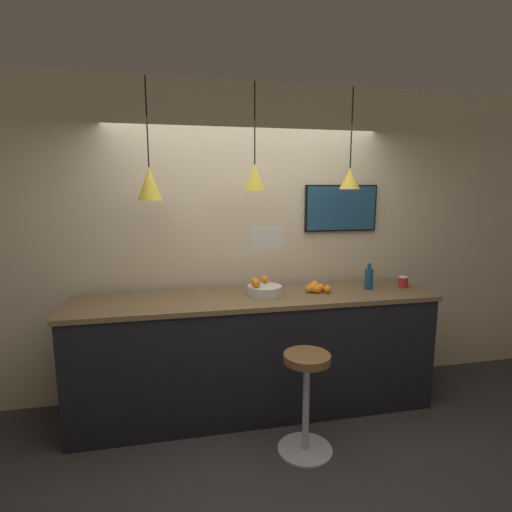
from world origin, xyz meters
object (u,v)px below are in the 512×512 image
object	(u,v)px
mounted_tv	(341,208)
bar_stool	(306,389)
spread_jar	(403,282)
fruit_bowl	(264,289)
juice_bottle	(369,278)

from	to	relation	value
mounted_tv	bar_stool	bearing A→B (deg)	-123.26
bar_stool	spread_jar	bearing A→B (deg)	30.17
bar_stool	mounted_tv	size ratio (longest dim) A/B	1.06
fruit_bowl	mounted_tv	bearing A→B (deg)	23.18
fruit_bowl	juice_bottle	distance (m)	0.99
bar_stool	fruit_bowl	bearing A→B (deg)	103.44
spread_jar	mounted_tv	world-z (taller)	mounted_tv
fruit_bowl	spread_jar	size ratio (longest dim) A/B	2.92
juice_bottle	fruit_bowl	bearing A→B (deg)	179.85
bar_stool	fruit_bowl	distance (m)	0.92
bar_stool	mounted_tv	distance (m)	1.79
bar_stool	juice_bottle	xyz separation A→B (m)	(0.82, 0.68, 0.65)
bar_stool	fruit_bowl	world-z (taller)	fruit_bowl
juice_bottle	mounted_tv	world-z (taller)	mounted_tv
bar_stool	mounted_tv	bearing A→B (deg)	56.74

